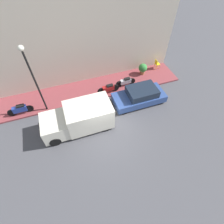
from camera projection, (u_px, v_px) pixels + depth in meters
name	position (u px, v px, depth m)	size (l,w,h in m)	color
ground_plane	(107.00, 132.00, 12.39)	(60.00, 60.00, 0.00)	#47474C
sidewalk	(91.00, 90.00, 15.09)	(2.72, 15.85, 0.13)	brown
building_facade	(80.00, 38.00, 13.01)	(0.30, 15.85, 7.94)	beige
parked_car	(140.00, 96.00, 13.78)	(1.84, 4.09, 1.35)	#2D4784
delivery_van	(79.00, 118.00, 11.89)	(2.05, 4.74, 1.96)	silver
motorcycle_red	(108.00, 89.00, 14.42)	(0.30, 1.85, 0.80)	#B21E1E
motorcycle_blue	(20.00, 109.00, 12.96)	(0.30, 1.85, 0.84)	navy
scooter_silver	(126.00, 82.00, 15.05)	(0.30, 1.78, 0.74)	#B7B7BF
streetlamp	(32.00, 73.00, 10.96)	(0.34, 0.34, 5.30)	black
potted_plant	(143.00, 68.00, 15.97)	(0.78, 0.78, 1.03)	brown
cafe_chair	(157.00, 64.00, 16.54)	(0.40, 0.40, 0.93)	yellow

